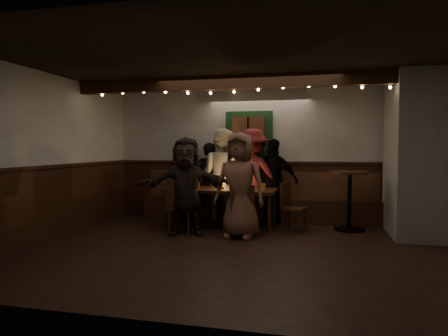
% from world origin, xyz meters
% --- Properties ---
extents(room, '(6.02, 5.01, 2.62)m').
position_xyz_m(room, '(1.07, 1.42, 1.07)').
color(room, black).
rests_on(room, ground).
extents(dining_table, '(1.94, 0.83, 0.84)m').
position_xyz_m(dining_table, '(-0.52, 1.40, 0.63)').
color(dining_table, black).
rests_on(dining_table, ground).
extents(chair_near_left, '(0.42, 0.42, 0.91)m').
position_xyz_m(chair_near_left, '(-1.04, 0.67, 0.51)').
color(chair_near_left, black).
rests_on(chair_near_left, ground).
extents(chair_near_right, '(0.49, 0.49, 0.83)m').
position_xyz_m(chair_near_right, '(-0.02, 0.69, 0.47)').
color(chair_near_right, black).
rests_on(chair_near_right, ground).
extents(chair_end, '(0.47, 0.47, 0.83)m').
position_xyz_m(chair_end, '(0.69, 1.38, 0.47)').
color(chair_end, black).
rests_on(chair_end, ground).
extents(high_top, '(0.64, 0.64, 1.02)m').
position_xyz_m(high_top, '(1.69, 1.65, 0.64)').
color(high_top, black).
rests_on(high_top, ground).
extents(person_a, '(0.92, 0.75, 1.62)m').
position_xyz_m(person_a, '(-1.38, 2.07, 0.81)').
color(person_a, black).
rests_on(person_a, ground).
extents(person_b, '(0.58, 0.41, 1.52)m').
position_xyz_m(person_b, '(-0.94, 2.10, 0.76)').
color(person_b, black).
rests_on(person_b, ground).
extents(person_c, '(1.01, 0.87, 1.79)m').
position_xyz_m(person_c, '(-0.68, 2.07, 0.89)').
color(person_c, beige).
rests_on(person_c, ground).
extents(person_d, '(1.18, 0.72, 1.78)m').
position_xyz_m(person_d, '(-0.06, 2.02, 0.89)').
color(person_d, maroon).
rests_on(person_d, ground).
extents(person_e, '(1.00, 0.61, 1.59)m').
position_xyz_m(person_e, '(0.35, 2.02, 0.80)').
color(person_e, black).
rests_on(person_e, ground).
extents(person_f, '(1.55, 0.84, 1.60)m').
position_xyz_m(person_f, '(-0.94, 0.66, 0.80)').
color(person_f, black).
rests_on(person_f, ground).
extents(person_g, '(0.87, 0.62, 1.67)m').
position_xyz_m(person_g, '(-0.04, 0.67, 0.83)').
color(person_g, brown).
rests_on(person_g, ground).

